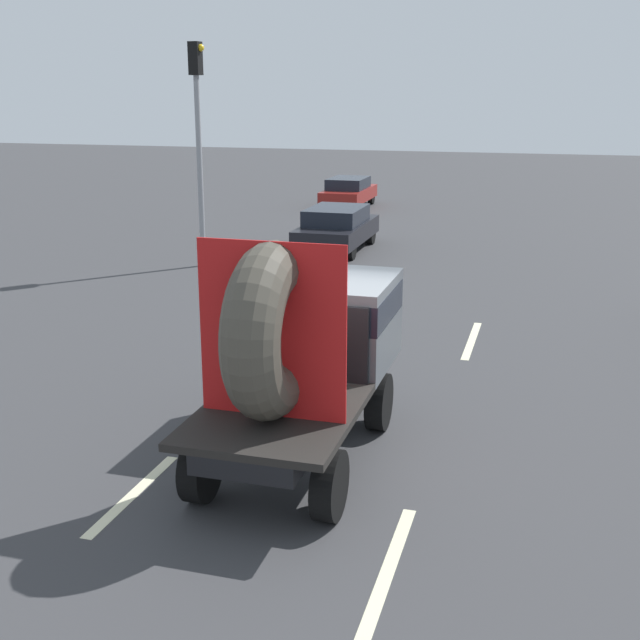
{
  "coord_description": "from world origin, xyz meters",
  "views": [
    {
      "loc": [
        2.99,
        -10.88,
        5.07
      ],
      "look_at": [
        -0.23,
        0.28,
        1.78
      ],
      "focal_mm": 45.58,
      "sensor_mm": 36.0,
      "label": 1
    }
  ],
  "objects_px": {
    "flatbed_truck": "(307,340)",
    "traffic_light": "(198,125)",
    "distant_sedan": "(337,227)",
    "oncoming_car": "(349,191)"
  },
  "relations": [
    {
      "from": "flatbed_truck",
      "to": "traffic_light",
      "type": "relative_size",
      "value": 0.73
    },
    {
      "from": "distant_sedan",
      "to": "traffic_light",
      "type": "xyz_separation_m",
      "value": [
        -3.21,
        -3.45,
        3.35
      ]
    },
    {
      "from": "flatbed_truck",
      "to": "oncoming_car",
      "type": "bearing_deg",
      "value": 102.81
    },
    {
      "from": "distant_sedan",
      "to": "traffic_light",
      "type": "distance_m",
      "value": 5.78
    },
    {
      "from": "flatbed_truck",
      "to": "traffic_light",
      "type": "bearing_deg",
      "value": 120.46
    },
    {
      "from": "distant_sedan",
      "to": "traffic_light",
      "type": "height_order",
      "value": "traffic_light"
    },
    {
      "from": "flatbed_truck",
      "to": "distant_sedan",
      "type": "xyz_separation_m",
      "value": [
        -3.54,
        14.93,
        -0.91
      ]
    },
    {
      "from": "distant_sedan",
      "to": "oncoming_car",
      "type": "xyz_separation_m",
      "value": [
        -2.13,
        10.02,
        -0.05
      ]
    },
    {
      "from": "traffic_light",
      "to": "oncoming_car",
      "type": "xyz_separation_m",
      "value": [
        1.08,
        13.47,
        -3.41
      ]
    },
    {
      "from": "distant_sedan",
      "to": "flatbed_truck",
      "type": "bearing_deg",
      "value": -76.66
    }
  ]
}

